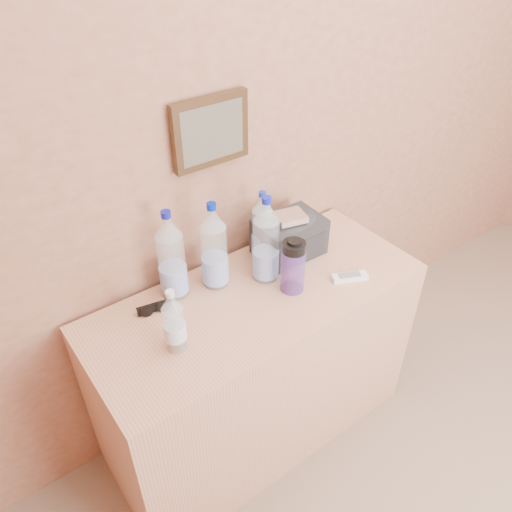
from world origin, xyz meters
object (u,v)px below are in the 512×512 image
(toiletry_bag, at_px, (289,234))
(foil_packet, at_px, (290,217))
(ac_remote, at_px, (350,277))
(pet_small, at_px, (174,324))
(nalgene_bottle, at_px, (293,266))
(pet_large_a, at_px, (214,250))
(pet_large_c, at_px, (262,229))
(sunglasses, at_px, (154,307))
(dresser, at_px, (257,367))
(pet_large_d, at_px, (266,244))
(pet_large_b, at_px, (172,259))

(toiletry_bag, height_order, foil_packet, foil_packet)
(ac_remote, xyz_separation_m, foil_packet, (-0.10, 0.26, 0.19))
(pet_small, bearing_deg, nalgene_bottle, 0.06)
(pet_small, height_order, nalgene_bottle, pet_small)
(pet_large_a, distance_m, foil_packet, 0.34)
(pet_large_c, relative_size, sunglasses, 2.38)
(ac_remote, distance_m, toiletry_bag, 0.30)
(dresser, xyz_separation_m, pet_large_d, (0.09, 0.07, 0.58))
(pet_large_b, height_order, ac_remote, pet_large_b)
(pet_large_d, bearing_deg, toiletry_bag, 21.74)
(pet_large_c, relative_size, foil_packet, 2.61)
(sunglasses, bearing_deg, nalgene_bottle, -10.81)
(pet_large_c, bearing_deg, dresser, -131.25)
(pet_small, xyz_separation_m, toiletry_bag, (0.65, 0.19, -0.02))
(pet_large_a, distance_m, sunglasses, 0.31)
(pet_small, xyz_separation_m, foil_packet, (0.63, 0.17, 0.09))
(pet_small, distance_m, nalgene_bottle, 0.51)
(pet_large_c, xyz_separation_m, nalgene_bottle, (-0.04, -0.24, -0.02))
(pet_large_b, distance_m, toiletry_bag, 0.52)
(dresser, xyz_separation_m, pet_large_a, (-0.09, 0.15, 0.58))
(foil_packet, bearing_deg, pet_large_a, 173.71)
(pet_large_a, relative_size, pet_large_c, 1.18)
(pet_large_d, bearing_deg, pet_large_c, 58.54)
(pet_large_b, height_order, sunglasses, pet_large_b)
(ac_remote, relative_size, toiletry_bag, 0.53)
(pet_large_c, bearing_deg, pet_small, -156.27)
(pet_large_c, height_order, toiletry_bag, pet_large_c)
(dresser, height_order, foil_packet, foil_packet)
(pet_large_a, xyz_separation_m, foil_packet, (0.34, -0.04, 0.04))
(dresser, bearing_deg, pet_large_d, 36.50)
(pet_large_b, bearing_deg, toiletry_bag, -6.39)
(pet_small, distance_m, sunglasses, 0.23)
(pet_small, relative_size, foil_packet, 2.12)
(pet_large_c, relative_size, ac_remote, 2.15)
(pet_small, bearing_deg, foil_packet, 14.91)
(nalgene_bottle, bearing_deg, pet_large_c, 81.58)
(pet_large_c, bearing_deg, sunglasses, -176.28)
(pet_large_a, relative_size, pet_large_b, 0.99)
(pet_large_d, distance_m, pet_small, 0.49)
(pet_large_d, distance_m, foil_packet, 0.17)
(dresser, relative_size, ac_remote, 9.38)
(dresser, xyz_separation_m, pet_large_c, (0.16, 0.19, 0.55))
(foil_packet, bearing_deg, pet_large_c, 140.10)
(pet_large_d, bearing_deg, pet_small, -165.86)
(toiletry_bag, bearing_deg, sunglasses, -179.25)
(pet_large_d, distance_m, ac_remote, 0.37)
(pet_small, bearing_deg, pet_large_d, 14.14)
(pet_large_a, height_order, nalgene_bottle, pet_large_a)
(pet_small, relative_size, sunglasses, 1.94)
(pet_large_b, bearing_deg, sunglasses, -159.52)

